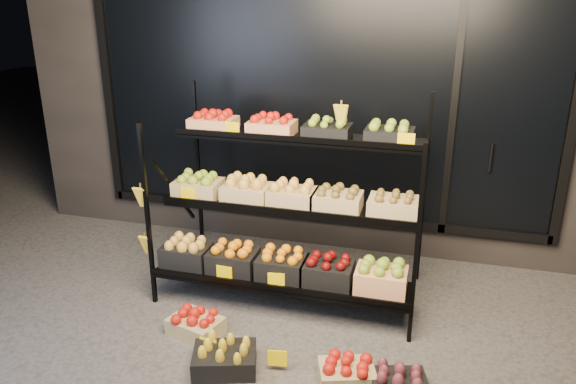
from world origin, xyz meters
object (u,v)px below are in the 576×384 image
(floor_crate_left, at_px, (196,323))
(floor_crate_midleft, at_px, (224,357))
(display_rack, at_px, (287,207))
(floor_crate_midright, at_px, (347,371))

(floor_crate_left, xyz_separation_m, floor_crate_midleft, (0.36, -0.33, 0.01))
(floor_crate_midleft, bearing_deg, floor_crate_left, 119.83)
(display_rack, xyz_separation_m, floor_crate_midright, (0.68, -0.99, -0.70))
(floor_crate_left, height_order, floor_crate_midright, floor_crate_left)
(display_rack, distance_m, floor_crate_left, 1.14)
(floor_crate_left, xyz_separation_m, floor_crate_midright, (1.18, -0.25, -0.00))
(floor_crate_left, bearing_deg, floor_crate_midright, 4.67)
(floor_crate_left, relative_size, floor_crate_midright, 1.03)
(floor_crate_midleft, xyz_separation_m, floor_crate_midright, (0.82, 0.08, -0.01))
(display_rack, bearing_deg, floor_crate_midright, -55.74)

